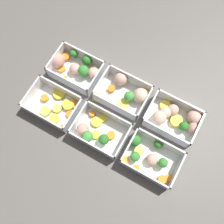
{
  "coord_description": "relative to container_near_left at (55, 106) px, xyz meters",
  "views": [
    {
      "loc": [
        0.13,
        -0.23,
        0.84
      ],
      "look_at": [
        0.0,
        0.0,
        0.02
      ],
      "focal_mm": 42.0,
      "sensor_mm": 36.0,
      "label": 1
    }
  ],
  "objects": [
    {
      "name": "container_far_left",
      "position": [
        -0.01,
        0.15,
        0.01
      ],
      "size": [
        0.19,
        0.13,
        0.06
      ],
      "color": "white",
      "rests_on": "ground_plane"
    },
    {
      "name": "container_far_center",
      "position": [
        0.18,
        0.15,
        0.01
      ],
      "size": [
        0.19,
        0.14,
        0.06
      ],
      "color": "white",
      "rests_on": "ground_plane"
    },
    {
      "name": "container_near_left",
      "position": [
        0.0,
        0.0,
        0.0
      ],
      "size": [
        0.17,
        0.13,
        0.06
      ],
      "color": "white",
      "rests_on": "ground_plane"
    },
    {
      "name": "ground_plane",
      "position": [
        0.18,
        0.07,
        -0.02
      ],
      "size": [
        4.0,
        4.0,
        0.0
      ],
      "primitive_type": "plane",
      "color": "#56514C"
    },
    {
      "name": "container_near_right",
      "position": [
        0.35,
        -0.0,
        0.01
      ],
      "size": [
        0.18,
        0.13,
        0.06
      ],
      "color": "white",
      "rests_on": "ground_plane"
    },
    {
      "name": "container_far_right",
      "position": [
        0.37,
        0.15,
        0.01
      ],
      "size": [
        0.18,
        0.13,
        0.06
      ],
      "color": "white",
      "rests_on": "ground_plane"
    },
    {
      "name": "container_near_center",
      "position": [
        0.17,
        -0.01,
        0.0
      ],
      "size": [
        0.17,
        0.12,
        0.06
      ],
      "color": "white",
      "rests_on": "ground_plane"
    }
  ]
}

